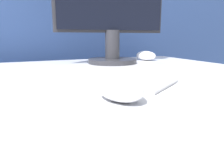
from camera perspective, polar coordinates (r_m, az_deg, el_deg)
The scene contains 5 objects.
partition_panel at distance 1.32m, azimuth -17.16°, elevation -0.86°, with size 5.00×0.03×1.14m.
computer_mouse_near at distance 0.41m, azimuth 1.95°, elevation -1.24°, with size 0.09×0.13×0.05m.
keyboard at distance 0.56m, azimuth -13.36°, elevation 0.74°, with size 0.40×0.14×0.02m.
computer_mouse_far at distance 1.14m, azimuth 8.83°, elevation 7.34°, with size 0.10×0.13×0.05m.
pen at distance 0.53m, azimuth 14.06°, elevation -0.61°, with size 0.14×0.09×0.01m.
Camera 1 is at (-0.14, -0.63, 0.86)m, focal length 35.00 mm.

